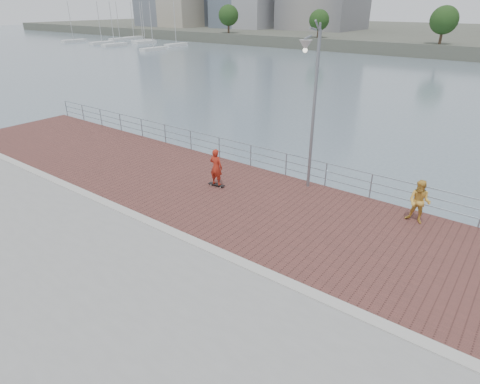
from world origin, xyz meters
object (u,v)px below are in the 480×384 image
Objects in this scene: street_lamp at (311,82)px; bystander at (419,202)px; guardrail at (306,167)px; skateboarder at (216,167)px.

bystander is (4.78, 0.03, -3.83)m from street_lamp.
guardrail is 23.38× the size of bystander.
street_lamp reaches higher than skateboarder.
skateboarder is at bearing -133.87° from guardrail.
guardrail is at bearing -140.34° from skateboarder.
skateboarder is at bearing -148.88° from street_lamp.
bystander is (5.22, -0.96, 0.16)m from guardrail.
skateboarder is 8.31m from bystander.
skateboarder is (-3.28, -1.98, -3.75)m from street_lamp.
guardrail is at bearing 113.82° from street_lamp.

